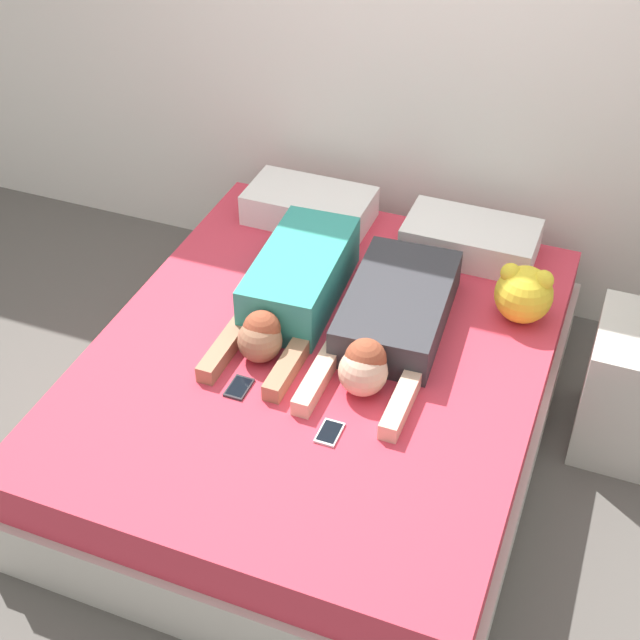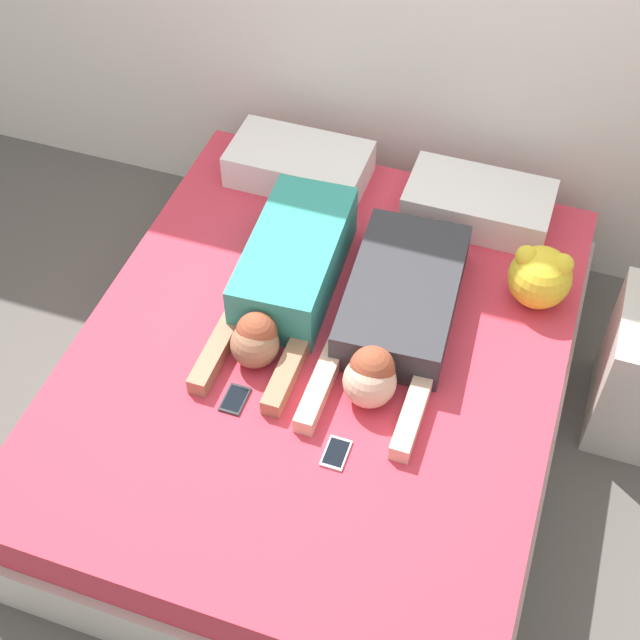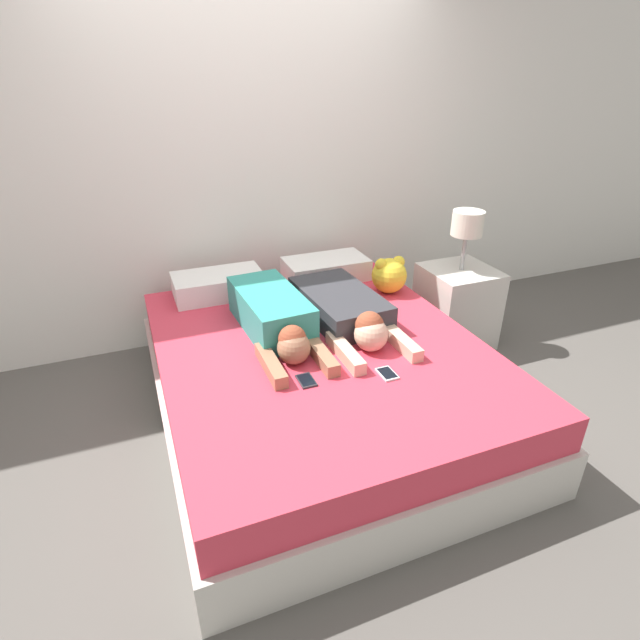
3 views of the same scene
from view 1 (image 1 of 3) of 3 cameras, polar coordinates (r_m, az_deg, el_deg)
The scene contains 10 objects.
ground_plane at distance 3.90m, azimuth 0.00°, elevation -7.20°, with size 12.00×12.00×0.00m, color #5B5651.
wall_back at distance 4.18m, azimuth 6.54°, elevation 17.49°, with size 12.00×0.06×2.60m.
bed at distance 3.74m, azimuth 0.00°, elevation -4.69°, with size 1.81×2.20×0.48m.
pillow_head_left at distance 4.30m, azimuth -0.67°, elevation 7.31°, with size 0.59×0.33×0.15m.
pillow_head_right at distance 4.12m, azimuth 9.62°, elevation 5.11°, with size 0.59×0.33×0.15m.
person_left at distance 3.71m, azimuth -1.75°, elevation 2.06°, with size 0.36×0.99×0.23m.
person_right at distance 3.58m, azimuth 4.50°, elevation -0.07°, with size 0.44×1.02×0.22m.
cell_phone_left at distance 3.41m, azimuth -5.21°, elevation -4.32°, with size 0.08×0.12×0.01m.
cell_phone_right at distance 3.23m, azimuth 0.62°, elevation -7.22°, with size 0.08×0.12×0.01m.
plush_toy at distance 3.74m, azimuth 12.92°, elevation 1.69°, with size 0.24×0.24×0.25m.
Camera 1 is at (0.98, -2.51, 2.82)m, focal length 50.00 mm.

